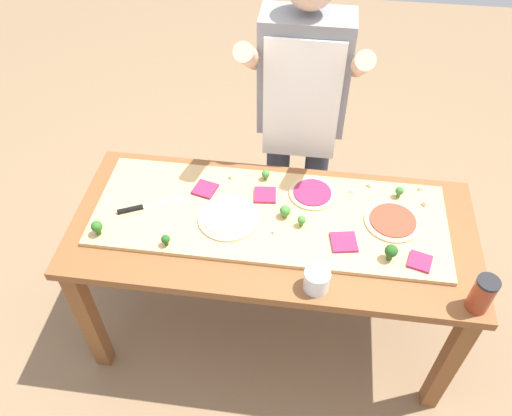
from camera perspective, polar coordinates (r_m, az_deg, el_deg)
name	(u,v)px	position (r m, az deg, el deg)	size (l,w,h in m)	color
ground_plane	(269,323)	(2.83, 1.49, -12.62)	(8.00, 8.00, 0.00)	#896B4C
prep_table	(272,241)	(2.27, 1.82, -3.72)	(1.71, 0.75, 0.79)	brown
cutting_board	(269,215)	(2.21, 1.50, -0.79)	(1.50, 0.53, 0.02)	tan
chefs_knife	(143,207)	(2.27, -12.34, 0.11)	(0.29, 0.15, 0.02)	#B7BABF
pizza_whole_beet_magenta	(312,193)	(2.29, 6.23, 1.63)	(0.20, 0.20, 0.02)	beige
pizza_whole_cheese_artichoke	(228,218)	(2.18, -3.06, -1.08)	(0.26, 0.26, 0.02)	beige
pizza_whole_tomato_red	(393,221)	(2.24, 14.86, -1.41)	(0.24, 0.24, 0.02)	beige
pizza_slice_near_right	(344,242)	(2.12, 9.68, -3.73)	(0.10, 0.10, 0.01)	#9E234C
pizza_slice_far_left	(205,189)	(2.31, -5.66, 2.10)	(0.10, 0.10, 0.01)	#9E234C
pizza_slice_near_left	(265,195)	(2.27, 1.01, 1.45)	(0.10, 0.10, 0.01)	#9E234C
pizza_slice_far_right	(420,261)	(2.13, 17.65, -5.65)	(0.09, 0.09, 0.01)	#9E234C
broccoli_floret_front_right	(166,240)	(2.09, -9.95, -3.45)	(0.04, 0.04, 0.05)	#2C5915
broccoli_floret_center_left	(285,211)	(2.17, 3.24, -0.32)	(0.05, 0.05, 0.06)	#487A23
broccoli_floret_front_left	(302,220)	(2.14, 5.06, -1.36)	(0.04, 0.04, 0.05)	#487A23
broccoli_floret_back_right	(97,227)	(2.19, -17.17, -2.01)	(0.05, 0.05, 0.07)	#366618
broccoli_floret_back_mid	(266,174)	(2.33, 1.08, 3.74)	(0.04, 0.04, 0.05)	#487A23
broccoli_floret_back_left	(399,191)	(2.33, 15.56, 1.78)	(0.04, 0.04, 0.05)	#3F7220
broccoli_floret_center_right	(391,251)	(2.08, 14.70, -4.66)	(0.05, 0.05, 0.07)	#2C5915
cheese_crumble_a	(426,203)	(2.35, 18.24, 0.56)	(0.02, 0.02, 0.02)	silver
cheese_crumble_b	(274,232)	(2.12, 1.98, -2.63)	(0.01, 0.01, 0.01)	silver
cheese_crumble_c	(370,184)	(2.37, 12.53, 2.57)	(0.02, 0.02, 0.02)	white
cheese_crumble_d	(421,188)	(2.41, 17.77, 2.11)	(0.02, 0.02, 0.02)	white
cheese_crumble_e	(352,191)	(2.33, 10.59, 1.89)	(0.01, 0.01, 0.01)	white
cheese_crumble_f	(232,176)	(2.35, -2.69, 3.51)	(0.02, 0.02, 0.02)	silver
flour_cup	(317,281)	(1.97, 6.71, -8.00)	(0.10, 0.10, 0.09)	white
sauce_jar	(482,294)	(2.04, 23.72, -8.72)	(0.08, 0.08, 0.16)	#99381E
cook_center	(302,108)	(2.47, 5.05, 11.00)	(0.54, 0.39, 1.67)	#333847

